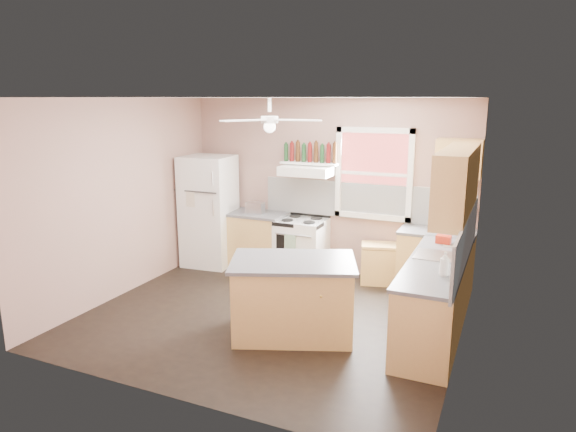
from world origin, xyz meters
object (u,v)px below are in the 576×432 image
at_px(stove, 302,246).
at_px(cart, 380,265).
at_px(island, 293,299).
at_px(toaster, 255,208).
at_px(refrigerator, 209,211).

distance_m(stove, cart, 1.24).
xyz_separation_m(cart, island, (-0.50, -2.08, 0.16)).
relative_size(toaster, island, 0.21).
xyz_separation_m(stove, cart, (1.23, 0.05, -0.16)).
distance_m(toaster, cart, 2.15).
xyz_separation_m(toaster, stove, (0.79, 0.04, -0.56)).
xyz_separation_m(toaster, island, (1.52, -1.99, -0.56)).
bearing_deg(refrigerator, stove, 1.08).
bearing_deg(island, stove, 88.17).
height_order(stove, island, same).
xyz_separation_m(refrigerator, toaster, (0.77, 0.14, 0.09)).
distance_m(refrigerator, stove, 1.64).
relative_size(toaster, stove, 0.33).
bearing_deg(stove, toaster, -176.59).
bearing_deg(stove, cart, 2.92).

